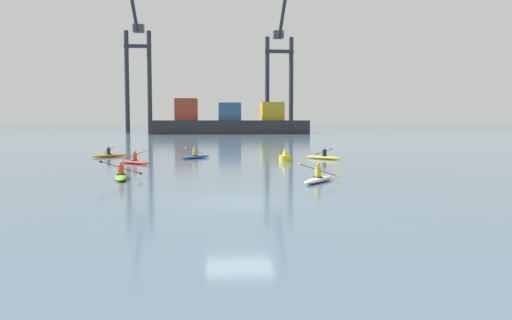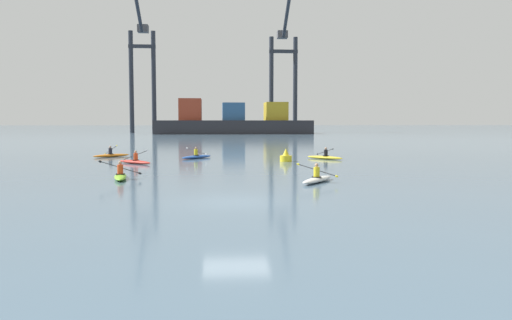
{
  "view_description": "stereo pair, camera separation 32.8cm",
  "coord_description": "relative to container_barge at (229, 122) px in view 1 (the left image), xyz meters",
  "views": [
    {
      "loc": [
        -1.09,
        -19.14,
        3.01
      ],
      "look_at": [
        1.77,
        12.98,
        0.6
      ],
      "focal_mm": 36.26,
      "sensor_mm": 36.0,
      "label": 1
    },
    {
      "loc": [
        -0.76,
        -19.16,
        3.01
      ],
      "look_at": [
        1.77,
        12.98,
        0.6
      ],
      "focal_mm": 36.26,
      "sensor_mm": 36.0,
      "label": 2
    }
  ],
  "objects": [
    {
      "name": "ground_plane",
      "position": [
        -3.52,
        -107.84,
        -2.8
      ],
      "size": [
        800.0,
        800.0,
        0.0
      ],
      "primitive_type": "plane",
      "color": "slate"
    },
    {
      "name": "kayak_blue",
      "position": [
        -5.8,
        -84.83,
        -2.63
      ],
      "size": [
        2.66,
        2.98,
        0.95
      ],
      "color": "#2856B2",
      "rests_on": "ground"
    },
    {
      "name": "container_barge",
      "position": [
        0.0,
        0.0,
        0.0
      ],
      "size": [
        38.01,
        10.76,
        8.5
      ],
      "color": "#28282D",
      "rests_on": "ground"
    },
    {
      "name": "gantry_crane_west",
      "position": [
        -23.58,
        13.4,
        15.71
      ],
      "size": [
        7.13,
        20.07,
        38.02
      ],
      "color": "#232833",
      "rests_on": "ground"
    },
    {
      "name": "kayak_yellow",
      "position": [
        4.46,
        -86.35,
        -2.63
      ],
      "size": [
        2.71,
        2.93,
        0.95
      ],
      "color": "yellow",
      "rests_on": "ground"
    },
    {
      "name": "channel_buoy",
      "position": [
        1.01,
        -88.55,
        -2.44
      ],
      "size": [
        0.9,
        0.9,
        1.0
      ],
      "color": "yellow",
      "rests_on": "ground"
    },
    {
      "name": "kayak_lime",
      "position": [
        -9.25,
        -99.65,
        -2.63
      ],
      "size": [
        2.18,
        3.45,
        1.02
      ],
      "color": "#7ABC2D",
      "rests_on": "ground"
    },
    {
      "name": "kayak_orange",
      "position": [
        -13.08,
        -82.5,
        -2.63
      ],
      "size": [
        2.96,
        2.69,
        1.08
      ],
      "color": "orange",
      "rests_on": "ground"
    },
    {
      "name": "gantry_crane_west_mid",
      "position": [
        14.41,
        14.21,
        14.75
      ],
      "size": [
        7.81,
        16.79,
        35.48
      ],
      "color": "#232833",
      "rests_on": "ground"
    },
    {
      "name": "kayak_white",
      "position": [
        0.75,
        -101.9,
        -2.63
      ],
      "size": [
        2.36,
        3.18,
        0.95
      ],
      "color": "silver",
      "rests_on": "ground"
    },
    {
      "name": "kayak_red",
      "position": [
        -10.0,
        -89.75,
        -2.63
      ],
      "size": [
        2.86,
        2.8,
        0.96
      ],
      "color": "red",
      "rests_on": "ground"
    }
  ]
}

